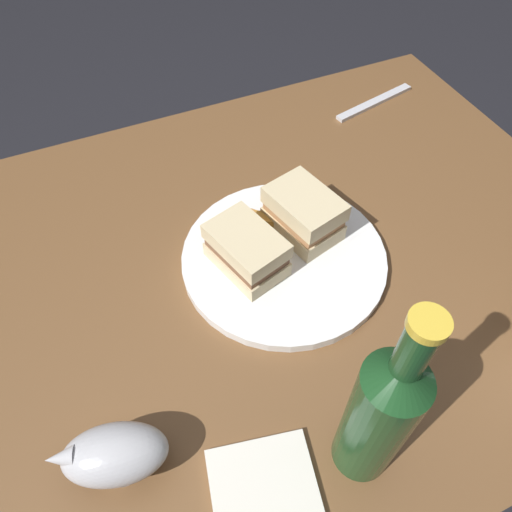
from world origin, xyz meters
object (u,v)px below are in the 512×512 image
(sandwich_half_left, at_px, (304,214))
(sandwich_half_right, at_px, (246,250))
(gravy_boat, at_px, (114,455))
(napkin, at_px, (263,483))
(cider_bottle, at_px, (380,415))
(fork, at_px, (375,102))
(plate, at_px, (284,258))

(sandwich_half_left, relative_size, sandwich_half_right, 0.99)
(gravy_boat, xyz_separation_m, napkin, (-0.13, 0.08, -0.04))
(cider_bottle, distance_m, fork, 0.66)
(cider_bottle, bearing_deg, fork, -123.78)
(fork, bearing_deg, napkin, 36.33)
(plate, distance_m, gravy_boat, 0.33)
(sandwich_half_left, relative_size, fork, 0.66)
(gravy_boat, distance_m, napkin, 0.16)
(plate, height_order, napkin, plate)
(sandwich_half_right, xyz_separation_m, gravy_boat, (0.23, 0.19, -0.01))
(fork, bearing_deg, sandwich_half_right, 23.07)
(plate, xyz_separation_m, fork, (-0.32, -0.27, -0.00))
(plate, distance_m, napkin, 0.30)
(sandwich_half_right, height_order, cider_bottle, cider_bottle)
(sandwich_half_left, distance_m, gravy_boat, 0.39)
(plate, bearing_deg, gravy_boat, 32.68)
(sandwich_half_left, relative_size, cider_bottle, 0.42)
(plate, distance_m, sandwich_half_left, 0.07)
(napkin, bearing_deg, fork, -131.76)
(sandwich_half_right, bearing_deg, gravy_boat, 39.54)
(plate, xyz_separation_m, napkin, (0.15, 0.26, -0.00))
(gravy_boat, relative_size, cider_bottle, 0.46)
(napkin, xyz_separation_m, fork, (-0.47, -0.53, -0.00))
(sandwich_half_left, height_order, cider_bottle, cider_bottle)
(plate, relative_size, gravy_boat, 2.25)
(sandwich_half_left, distance_m, sandwich_half_right, 0.10)
(cider_bottle, height_order, fork, cider_bottle)
(fork, bearing_deg, plate, 28.07)
(plate, distance_m, sandwich_half_right, 0.07)
(napkin, relative_size, fork, 0.61)
(plate, bearing_deg, sandwich_half_right, -7.07)
(plate, relative_size, napkin, 2.61)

